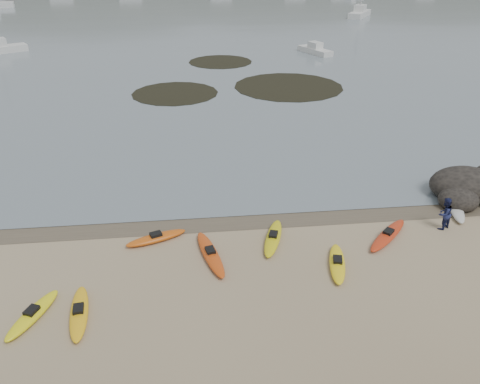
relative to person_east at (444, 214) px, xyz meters
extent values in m
plane|color=tan|center=(-10.25, 2.32, -0.88)|extent=(600.00, 600.00, 0.00)
plane|color=brown|center=(-10.25, 2.02, -0.87)|extent=(60.00, 60.00, 0.00)
ellipsoid|color=red|center=(-3.12, -0.57, -0.71)|extent=(3.15, 3.13, 0.34)
ellipsoid|color=#D15712|center=(-14.63, 0.45, -0.71)|extent=(3.13, 1.76, 0.34)
ellipsoid|color=silver|center=(1.62, 1.52, -0.71)|extent=(1.66, 3.16, 0.34)
ellipsoid|color=yellow|center=(-8.87, -0.19, -0.71)|extent=(1.74, 3.46, 0.34)
ellipsoid|color=yellow|center=(-6.33, -2.58, -0.71)|extent=(1.42, 3.17, 0.34)
ellipsoid|color=#D14912|center=(-12.04, -1.20, -0.71)|extent=(1.56, 3.96, 0.34)
ellipsoid|color=yellow|center=(-19.20, -4.50, -0.71)|extent=(1.84, 3.08, 0.34)
ellipsoid|color=yellow|center=(-17.40, -4.61, -0.71)|extent=(1.10, 3.36, 0.34)
imported|color=navy|center=(0.00, 0.00, 0.00)|extent=(1.06, 0.97, 1.76)
ellipsoid|color=black|center=(3.00, 3.37, -0.58)|extent=(4.01, 3.12, 2.00)
ellipsoid|color=black|center=(2.00, 2.07, -0.68)|extent=(2.23, 2.00, 1.34)
cylinder|color=black|center=(-14.02, 26.46, -0.85)|extent=(8.49, 8.49, 0.04)
cylinder|color=black|center=(-2.39, 27.69, -0.85)|extent=(11.21, 11.21, 0.04)
cylinder|color=black|center=(-8.54, 39.93, -0.85)|extent=(7.91, 7.91, 0.04)
cube|color=silver|center=(4.49, 43.64, -0.47)|extent=(3.81, 5.93, 0.81)
cube|color=silver|center=(22.56, 77.99, -0.26)|extent=(6.90, 8.72, 1.23)
ellipsoid|color=#384235|center=(-55.25, 197.32, -18.88)|extent=(220.00, 120.00, 80.00)
ellipsoid|color=#384235|center=(24.75, 192.32, -16.18)|extent=(200.00, 110.00, 68.00)
ellipsoid|color=#384235|center=(109.75, 202.32, -17.98)|extent=(230.00, 130.00, 76.00)
camera|label=1|loc=(-12.64, -19.26, 12.14)|focal=35.00mm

